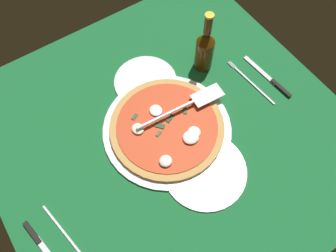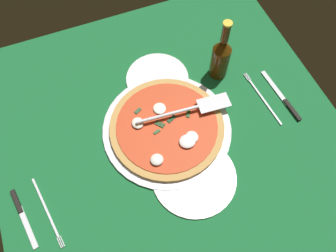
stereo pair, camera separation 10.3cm
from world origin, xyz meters
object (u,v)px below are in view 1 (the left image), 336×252
at_px(pizza_server, 184,106).
at_px(place_setting_far, 53,240).
at_px(dinner_plate_right, 146,82).
at_px(dinner_plate_left, 205,171).
at_px(place_setting_near, 261,81).
at_px(pizza, 168,127).
at_px(beer_bottle, 205,49).

relative_size(pizza_server, place_setting_far, 1.37).
bearing_deg(dinner_plate_right, dinner_plate_left, 176.08).
distance_m(dinner_plate_right, place_setting_far, 0.55).
bearing_deg(place_setting_near, pizza, 82.12).
distance_m(place_setting_near, place_setting_far, 0.78).
bearing_deg(dinner_plate_right, pizza, 169.01).
distance_m(place_setting_near, beer_bottle, 0.22).
xyz_separation_m(dinner_plate_right, beer_bottle, (-0.05, -0.19, 0.08)).
xyz_separation_m(dinner_plate_right, place_setting_near, (-0.21, -0.31, -0.00)).
bearing_deg(pizza, place_setting_far, 103.42).
bearing_deg(place_setting_near, place_setting_far, 91.68).
distance_m(dinner_plate_right, pizza_server, 0.17).
bearing_deg(pizza, dinner_plate_left, -175.98).
xyz_separation_m(place_setting_far, beer_bottle, (0.24, -0.66, 0.08)).
xyz_separation_m(dinner_plate_left, place_setting_far, (0.07, 0.44, -0.00)).
bearing_deg(dinner_plate_left, beer_bottle, -35.64).
bearing_deg(pizza, dinner_plate_right, -10.99).
bearing_deg(pizza_server, pizza, -159.03).
relative_size(dinner_plate_right, place_setting_far, 0.96).
bearing_deg(pizza_server, dinner_plate_left, -102.97).
distance_m(dinner_plate_right, pizza, 0.19).
height_order(pizza_server, place_setting_near, pizza_server).
relative_size(place_setting_near, place_setting_far, 1.05).
relative_size(pizza_server, beer_bottle, 1.27).
distance_m(pizza_server, place_setting_far, 0.52).
height_order(pizza, pizza_server, pizza_server).
bearing_deg(place_setting_far, dinner_plate_right, 112.19).
height_order(pizza, beer_bottle, beer_bottle).
relative_size(pizza, place_setting_far, 1.61).
bearing_deg(place_setting_far, pizza_server, 94.12).
bearing_deg(place_setting_near, beer_bottle, 32.95).
xyz_separation_m(dinner_plate_left, pizza, (0.17, 0.01, 0.02)).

